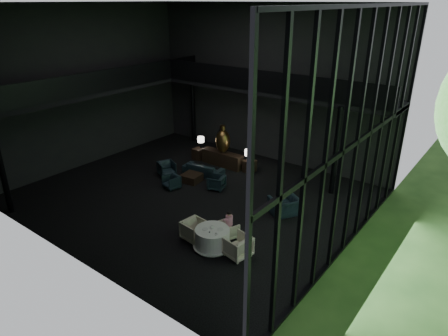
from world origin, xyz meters
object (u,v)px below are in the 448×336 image
Objects in this scene: lounge_armchair_south at (172,182)px; coffee_table at (192,178)px; sofa at (203,167)px; dining_table at (212,240)px; dining_chair_north at (228,230)px; table_lamp_right at (248,153)px; side_table_left at (199,154)px; side_table_right at (250,166)px; console at (222,159)px; child at (229,218)px; bronze_urn at (223,141)px; dining_chair_west at (194,229)px; lounge_armchair_west at (167,168)px; lounge_armchair_east at (216,182)px; table_lamp_left at (201,140)px; dining_chair_east at (237,244)px; window_armchair at (285,203)px.

lounge_armchair_south is 1.15m from coffee_table.
dining_table is (4.35, -4.68, -0.07)m from sofa.
dining_table is 0.86m from dining_chair_north.
table_lamp_right is 1.01× the size of dining_chair_north.
side_table_right is (3.20, 0.25, 0.00)m from side_table_left.
child is (4.33, -5.21, 0.35)m from console.
sofa is at bearing -90.36° from bronze_urn.
table_lamp_right is 0.73× the size of dining_chair_west.
lounge_armchair_west is 2.95m from lounge_armchair_east.
side_table_left is 7.87m from child.
table_lamp_right is (3.20, -0.12, 0.01)m from table_lamp_left.
table_lamp_right is 0.45× the size of dining_table.
side_table_left is at bearing -50.77° from sofa.
sofa is (1.59, -1.69, -0.64)m from table_lamp_left.
table_lamp_right is at bearing 76.60° from lounge_armchair_south.
lounge_armchair_east is at bearing 34.38° from dining_chair_west.
dining_chair_east reaches higher than coffee_table.
bronze_urn reaches higher than dining_chair_west.
bronze_urn reaches higher than lounge_armchair_south.
child is (5.93, -5.15, 0.43)m from side_table_left.
bronze_urn reaches higher than sofa.
sofa is at bearing -19.47° from dining_chair_north.
console is 3.88× the size of lounge_armchair_south.
child is (-0.99, 0.86, 0.28)m from dining_chair_east.
window_armchair reaches higher than side_table_left.
table_lamp_right is (1.60, 0.04, 0.68)m from console.
side_table_right is 3.10m from coffee_table.
side_table_left is at bearing -120.15° from dining_chair_east.
table_lamp_left is at bearing 177.86° from table_lamp_right.
lounge_armchair_south is 0.71× the size of dining_chair_west.
coffee_table is (0.05, -2.49, -0.19)m from console.
lounge_armchair_east is at bearing -44.75° from child.
dining_chair_north is (-0.79, -2.77, -0.20)m from window_armchair.
lounge_armchair_south is 5.23m from dining_table.
side_table_left is 0.30× the size of sofa.
dining_chair_west is (1.89, -6.22, -0.63)m from table_lamp_right.
console is at bearing -127.94° from dining_chair_east.
lounge_armchair_west reaches higher than sofa.
lounge_armchair_south is (-0.19, -3.65, -1.06)m from bronze_urn.
lounge_armchair_south is 4.89m from dining_chair_north.
dining_chair_west is (3.49, -6.18, 0.05)m from console.
console is at bearing -164.30° from lounge_armchair_east.
dining_chair_north is (5.97, -5.28, 0.00)m from side_table_left.
sofa reaches higher than side_table_left.
lounge_armchair_east is (1.52, -2.47, -1.03)m from bronze_urn.
dining_table is at bearing -17.07° from lounge_armchair_south.
coffee_table is 0.99× the size of dining_chair_west.
child is at bearing -50.47° from bronze_urn.
console is at bearing -98.37° from sofa.
side_table_right reaches higher than coffee_table.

